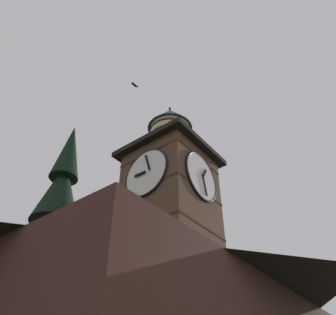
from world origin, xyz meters
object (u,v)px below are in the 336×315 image
at_px(pine_tree_behind, 38,289).
at_px(flying_bird_high, 135,85).
at_px(moon, 90,284).
at_px(clock_tower, 170,181).

distance_m(pine_tree_behind, flying_bird_high, 14.37).
bearing_deg(moon, clock_tower, 56.04).
relative_size(pine_tree_behind, flying_bird_high, 31.33).
bearing_deg(moon, pine_tree_behind, 45.18).
xyz_separation_m(clock_tower, pine_tree_behind, (1.21, -7.01, -3.96)).
height_order(clock_tower, pine_tree_behind, pine_tree_behind).
bearing_deg(flying_bird_high, moon, -127.10).
height_order(clock_tower, flying_bird_high, flying_bird_high).
bearing_deg(flying_bird_high, clock_tower, 80.72).
distance_m(clock_tower, pine_tree_behind, 8.14).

